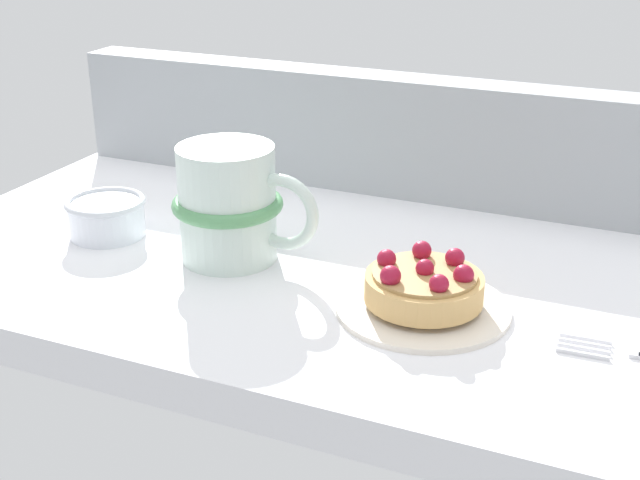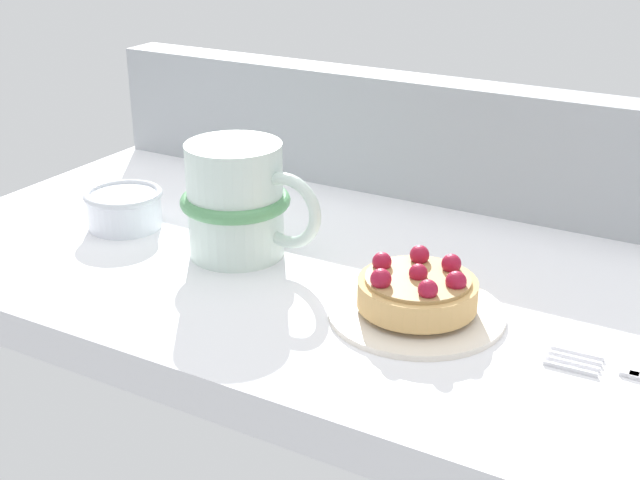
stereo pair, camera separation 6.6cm
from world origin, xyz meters
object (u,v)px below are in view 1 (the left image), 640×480
at_px(raspberry_tart, 424,284).
at_px(sugar_bowl, 106,216).
at_px(coffee_mug, 230,204).
at_px(dessert_plate, 423,306).

bearing_deg(raspberry_tart, sugar_bowl, 174.93).
bearing_deg(coffee_mug, raspberry_tart, -8.90).
relative_size(coffee_mug, sugar_bowl, 1.80).
bearing_deg(coffee_mug, sugar_bowl, -179.71).
bearing_deg(sugar_bowl, dessert_plate, -5.09).
xyz_separation_m(dessert_plate, raspberry_tart, (0.00, 0.00, 0.02)).
relative_size(dessert_plate, sugar_bowl, 1.82).
distance_m(dessert_plate, coffee_mug, 0.18).
distance_m(raspberry_tart, sugar_bowl, 0.30).
relative_size(raspberry_tart, coffee_mug, 0.68).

